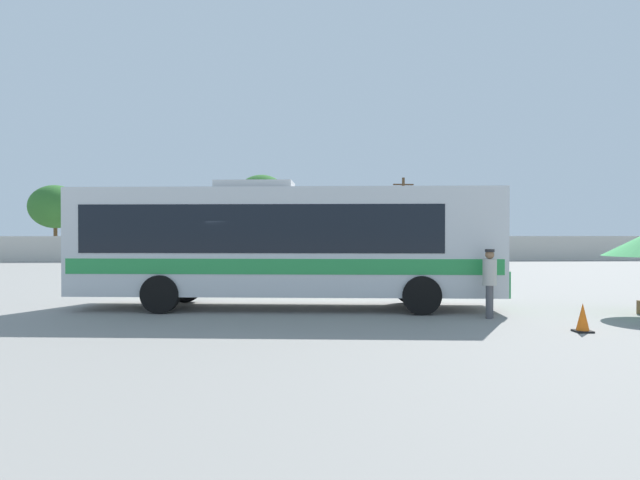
% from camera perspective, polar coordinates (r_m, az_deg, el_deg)
% --- Properties ---
extents(ground_plane, '(300.00, 300.00, 0.00)m').
position_cam_1_polar(ground_plane, '(26.28, -5.27, -4.06)').
color(ground_plane, gray).
extents(perimeter_wall, '(80.00, 0.30, 1.96)m').
position_cam_1_polar(perimeter_wall, '(43.73, -4.34, -0.88)').
color(perimeter_wall, beige).
rests_on(perimeter_wall, ground_plane).
extents(coach_bus_silver_green, '(12.28, 3.63, 3.67)m').
position_cam_1_polar(coach_bus_silver_green, '(16.10, -3.96, -0.07)').
color(coach_bus_silver_green, silver).
rests_on(coach_bus_silver_green, ground_plane).
extents(attendant_by_bus_door, '(0.48, 0.48, 1.77)m').
position_cam_1_polar(attendant_by_bus_door, '(14.80, 17.08, -3.86)').
color(attendant_by_bus_door, '#4C4C51').
rests_on(attendant_by_bus_door, ground_plane).
extents(parked_car_leftmost_silver, '(4.65, 2.28, 1.50)m').
position_cam_1_polar(parked_car_leftmost_silver, '(42.02, -19.05, -1.24)').
color(parked_car_leftmost_silver, '#B7BABF').
rests_on(parked_car_leftmost_silver, ground_plane).
extents(parked_car_second_red, '(4.68, 2.15, 1.44)m').
position_cam_1_polar(parked_car_second_red, '(41.27, -11.46, -1.28)').
color(parked_car_second_red, red).
rests_on(parked_car_second_red, ground_plane).
extents(utility_pole_near, '(1.80, 0.25, 7.01)m').
position_cam_1_polar(utility_pole_near, '(48.49, 8.58, 2.46)').
color(utility_pole_near, '#4C3823').
rests_on(utility_pole_near, ground_plane).
extents(roadside_tree_left, '(4.42, 4.42, 6.39)m').
position_cam_1_polar(roadside_tree_left, '(53.51, -25.62, 3.10)').
color(roadside_tree_left, brown).
rests_on(roadside_tree_left, ground_plane).
extents(roadside_tree_midleft, '(3.44, 3.44, 6.37)m').
position_cam_1_polar(roadside_tree_midleft, '(52.11, -16.10, 3.62)').
color(roadside_tree_midleft, brown).
rests_on(roadside_tree_midleft, ground_plane).
extents(roadside_tree_midright, '(4.34, 4.34, 7.09)m').
position_cam_1_polar(roadside_tree_midright, '(46.77, -6.03, 4.42)').
color(roadside_tree_midright, brown).
rests_on(roadside_tree_midright, ground_plane).
extents(traffic_cone_on_apron, '(0.36, 0.36, 0.64)m').
position_cam_1_polar(traffic_cone_on_apron, '(13.54, 25.45, -7.28)').
color(traffic_cone_on_apron, black).
rests_on(traffic_cone_on_apron, ground_plane).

